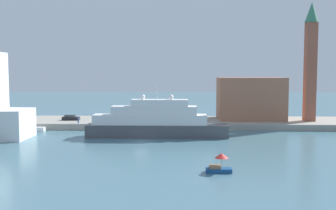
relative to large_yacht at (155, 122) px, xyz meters
name	(u,v)px	position (x,y,z in m)	size (l,w,h in m)	color
ground	(141,142)	(-2.29, -6.32, -3.20)	(400.00, 400.00, 0.00)	slate
quay_dock	(151,123)	(-2.29, 18.76, -2.46)	(110.00, 18.15, 1.49)	gray
large_yacht	(155,122)	(0.00, 0.00, 0.00)	(29.91, 4.56, 11.80)	#4C4C51
small_motorboat	(219,164)	(10.78, -29.95, -2.08)	(3.54, 1.87, 2.69)	navy
work_barge	(31,129)	(-29.37, 7.60, -2.71)	(6.18, 1.57, 0.98)	silver
harbor_building	(250,98)	(23.73, 20.96, 3.73)	(16.79, 11.40, 10.90)	#9E664C
bell_tower	(311,57)	(37.85, 17.36, 14.33)	(3.37, 3.37, 29.54)	#93513D
parked_car	(71,118)	(-22.71, 17.24, -1.11)	(4.37, 1.64, 1.38)	black
person_figure	(78,120)	(-19.33, 11.61, -0.88)	(0.36, 0.36, 1.79)	#334C8C
mooring_bollard	(135,122)	(-5.37, 11.15, -1.27)	(0.54, 0.54, 0.90)	black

